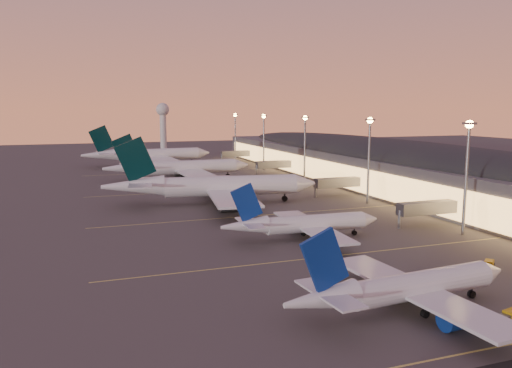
% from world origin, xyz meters
% --- Properties ---
extents(ground, '(700.00, 700.00, 0.00)m').
position_xyz_m(ground, '(0.00, 0.00, 0.00)').
color(ground, '#43403D').
extents(airliner_narrow_south, '(37.77, 33.82, 13.49)m').
position_xyz_m(airliner_narrow_south, '(-3.39, -32.33, 3.49)').
color(airliner_narrow_south, silver).
rests_on(airliner_narrow_south, ground).
extents(airliner_narrow_north, '(36.56, 32.65, 13.07)m').
position_xyz_m(airliner_narrow_north, '(-0.13, 8.50, 3.38)').
color(airliner_narrow_north, silver).
rests_on(airliner_narrow_north, ground).
extents(airliner_wide_near, '(64.32, 59.13, 20.59)m').
position_xyz_m(airliner_wide_near, '(-8.15, 55.03, 5.30)').
color(airliner_wide_near, silver).
rests_on(airliner_wide_near, ground).
extents(airliner_wide_mid, '(59.23, 53.83, 18.98)m').
position_xyz_m(airliner_wide_mid, '(-7.86, 109.74, 4.89)').
color(airliner_wide_mid, silver).
rests_on(airliner_wide_mid, ground).
extents(airliner_wide_far, '(64.53, 58.86, 20.65)m').
position_xyz_m(airliner_wide_far, '(-12.68, 165.99, 5.32)').
color(airliner_wide_far, silver).
rests_on(airliner_wide_far, ground).
extents(terminal_building, '(56.35, 255.00, 17.46)m').
position_xyz_m(terminal_building, '(61.84, 72.47, 8.78)').
color(terminal_building, '#4B4B50').
rests_on(terminal_building, ground).
extents(light_masts, '(2.20, 217.20, 25.90)m').
position_xyz_m(light_masts, '(36.00, 65.00, 17.55)').
color(light_masts, slate).
rests_on(light_masts, ground).
extents(radar_tower, '(9.00, 9.00, 32.50)m').
position_xyz_m(radar_tower, '(10.00, 260.00, 21.87)').
color(radar_tower, silver).
rests_on(radar_tower, ground).
extents(lane_markings, '(90.00, 180.36, 0.00)m').
position_xyz_m(lane_markings, '(0.00, 40.00, 0.01)').
color(lane_markings, '#D8C659').
rests_on(lane_markings, ground).
extents(baggage_tug_a, '(3.88, 2.19, 1.09)m').
position_xyz_m(baggage_tug_a, '(9.01, -39.14, 0.50)').
color(baggage_tug_a, '#C1900B').
rests_on(baggage_tug_a, ground).
extents(baggage_tug_b, '(3.62, 3.26, 1.05)m').
position_xyz_m(baggage_tug_b, '(23.70, -20.29, 0.48)').
color(baggage_tug_b, '#C1900B').
rests_on(baggage_tug_b, ground).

